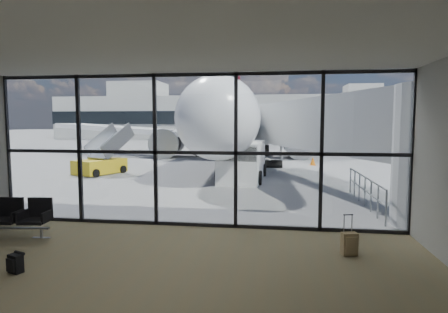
% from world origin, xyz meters
% --- Properties ---
extents(ground, '(220.00, 220.00, 0.00)m').
position_xyz_m(ground, '(0.00, 40.00, 0.00)').
color(ground, slate).
rests_on(ground, ground).
extents(lounge_shell, '(12.02, 8.01, 4.51)m').
position_xyz_m(lounge_shell, '(0.00, -4.80, 2.65)').
color(lounge_shell, brown).
rests_on(lounge_shell, ground).
extents(glass_curtain_wall, '(12.10, 0.12, 4.50)m').
position_xyz_m(glass_curtain_wall, '(0.00, 0.00, 2.25)').
color(glass_curtain_wall, white).
rests_on(glass_curtain_wall, ground).
extents(jet_bridge, '(8.00, 16.50, 4.33)m').
position_xyz_m(jet_bridge, '(4.90, 7.07, 2.76)').
color(jet_bridge, '#ACAEB1').
rests_on(jet_bridge, ground).
extents(apron_railing, '(0.06, 5.46, 1.11)m').
position_xyz_m(apron_railing, '(5.60, 3.50, 0.72)').
color(apron_railing, gray).
rests_on(apron_railing, ground).
extents(far_terminal, '(80.00, 12.20, 11.00)m').
position_xyz_m(far_terminal, '(-0.59, 61.97, 4.21)').
color(far_terminal, '#A8A8A4').
rests_on(far_terminal, ground).
extents(tree_0, '(4.95, 4.95, 7.12)m').
position_xyz_m(tree_0, '(-45.00, 72.00, 4.63)').
color(tree_0, '#382619').
rests_on(tree_0, ground).
extents(tree_1, '(5.61, 5.61, 8.07)m').
position_xyz_m(tree_1, '(-39.00, 72.00, 5.25)').
color(tree_1, '#382619').
rests_on(tree_1, ground).
extents(tree_2, '(6.27, 6.27, 9.03)m').
position_xyz_m(tree_2, '(-33.00, 72.00, 5.88)').
color(tree_2, '#382619').
rests_on(tree_2, ground).
extents(tree_3, '(4.95, 4.95, 7.12)m').
position_xyz_m(tree_3, '(-27.00, 72.00, 4.63)').
color(tree_3, '#382619').
rests_on(tree_3, ground).
extents(tree_4, '(5.61, 5.61, 8.07)m').
position_xyz_m(tree_4, '(-21.00, 72.00, 5.25)').
color(tree_4, '#382619').
rests_on(tree_4, ground).
extents(tree_5, '(6.27, 6.27, 9.03)m').
position_xyz_m(tree_5, '(-15.00, 72.00, 5.88)').
color(tree_5, '#382619').
rests_on(tree_5, ground).
extents(seating_row, '(2.34, 0.85, 1.04)m').
position_xyz_m(seating_row, '(-4.80, -1.65, 0.58)').
color(seating_row, gray).
rests_on(seating_row, ground).
extents(backpack, '(0.33, 0.33, 0.43)m').
position_xyz_m(backpack, '(-2.91, -3.91, 0.21)').
color(backpack, black).
rests_on(backpack, ground).
extents(suitcase, '(0.39, 0.32, 0.95)m').
position_xyz_m(suitcase, '(4.05, -1.93, 0.29)').
color(suitcase, olive).
rests_on(suitcase, ground).
extents(airliner, '(35.46, 41.13, 10.59)m').
position_xyz_m(airliner, '(-1.69, 24.86, 3.23)').
color(airliner, white).
rests_on(airliner, ground).
extents(service_van, '(2.47, 4.81, 2.05)m').
position_xyz_m(service_van, '(0.57, 9.15, 1.05)').
color(service_van, silver).
rests_on(service_van, ground).
extents(belt_loader, '(2.62, 4.29, 1.87)m').
position_xyz_m(belt_loader, '(-4.44, 23.67, 0.63)').
color(belt_loader, black).
rests_on(belt_loader, ground).
extents(mobile_stairs, '(2.79, 3.78, 2.42)m').
position_xyz_m(mobile_stairs, '(-8.08, 10.47, 0.58)').
color(mobile_stairs, gold).
rests_on(mobile_stairs, ground).
extents(traffic_cone_a, '(0.46, 0.46, 0.65)m').
position_xyz_m(traffic_cone_a, '(1.00, 13.33, 0.31)').
color(traffic_cone_a, orange).
rests_on(traffic_cone_a, ground).
extents(traffic_cone_c, '(0.43, 0.43, 0.62)m').
position_xyz_m(traffic_cone_c, '(5.00, 16.87, 0.29)').
color(traffic_cone_c, orange).
rests_on(traffic_cone_c, ground).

